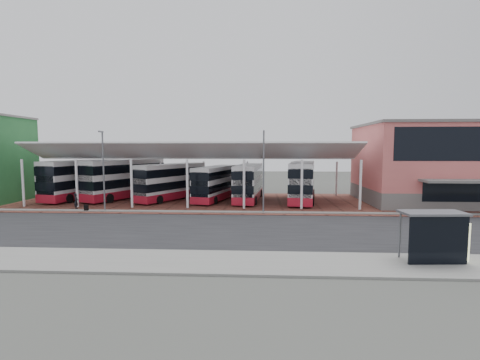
{
  "coord_description": "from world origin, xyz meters",
  "views": [
    {
      "loc": [
        1.49,
        -27.61,
        6.33
      ],
      "look_at": [
        -0.42,
        8.45,
        3.07
      ],
      "focal_mm": 26.0,
      "sensor_mm": 36.0,
      "label": 1
    }
  ],
  "objects_px": {
    "bus_3": "(216,183)",
    "bus_4": "(249,183)",
    "terminal": "(444,163)",
    "bus_0": "(81,179)",
    "bus_2": "(171,182)",
    "pedestrian": "(76,201)",
    "bus_5": "(302,182)",
    "bus_1": "(125,179)",
    "bus_shelter": "(441,231)"
  },
  "relations": [
    {
      "from": "terminal",
      "to": "bus_3",
      "type": "distance_m",
      "value": 26.77
    },
    {
      "from": "bus_2",
      "to": "bus_4",
      "type": "distance_m",
      "value": 9.56
    },
    {
      "from": "bus_0",
      "to": "bus_shelter",
      "type": "distance_m",
      "value": 39.99
    },
    {
      "from": "terminal",
      "to": "bus_5",
      "type": "xyz_separation_m",
      "value": [
        -16.23,
        0.18,
        -2.28
      ]
    },
    {
      "from": "bus_1",
      "to": "bus_2",
      "type": "xyz_separation_m",
      "value": [
        6.16,
        -0.83,
        -0.24
      ]
    },
    {
      "from": "bus_2",
      "to": "bus_5",
      "type": "height_order",
      "value": "bus_5"
    },
    {
      "from": "bus_0",
      "to": "bus_4",
      "type": "xyz_separation_m",
      "value": [
        21.23,
        -0.7,
        -0.24
      ]
    },
    {
      "from": "bus_1",
      "to": "bus_shelter",
      "type": "xyz_separation_m",
      "value": [
        26.79,
        -23.9,
        -0.64
      ]
    },
    {
      "from": "pedestrian",
      "to": "bus_shelter",
      "type": "height_order",
      "value": "bus_shelter"
    },
    {
      "from": "terminal",
      "to": "bus_shelter",
      "type": "relative_size",
      "value": 5.21
    },
    {
      "from": "bus_0",
      "to": "pedestrian",
      "type": "height_order",
      "value": "bus_0"
    },
    {
      "from": "bus_5",
      "to": "pedestrian",
      "type": "relative_size",
      "value": 7.0
    },
    {
      "from": "bus_3",
      "to": "bus_4",
      "type": "height_order",
      "value": "bus_4"
    },
    {
      "from": "pedestrian",
      "to": "bus_2",
      "type": "bearing_deg",
      "value": -58.21
    },
    {
      "from": "bus_5",
      "to": "bus_4",
      "type": "bearing_deg",
      "value": -172.57
    },
    {
      "from": "bus_0",
      "to": "bus_2",
      "type": "bearing_deg",
      "value": 9.44
    },
    {
      "from": "pedestrian",
      "to": "bus_shelter",
      "type": "bearing_deg",
      "value": -128.86
    },
    {
      "from": "terminal",
      "to": "bus_4",
      "type": "relative_size",
      "value": 1.72
    },
    {
      "from": "bus_1",
      "to": "bus_2",
      "type": "relative_size",
      "value": 1.12
    },
    {
      "from": "bus_5",
      "to": "bus_shelter",
      "type": "distance_m",
      "value": 23.14
    },
    {
      "from": "bus_0",
      "to": "bus_4",
      "type": "relative_size",
      "value": 1.12
    },
    {
      "from": "bus_0",
      "to": "bus_4",
      "type": "height_order",
      "value": "bus_0"
    },
    {
      "from": "bus_0",
      "to": "bus_shelter",
      "type": "bearing_deg",
      "value": -24.17
    },
    {
      "from": "bus_4",
      "to": "bus_0",
      "type": "bearing_deg",
      "value": -176.19
    },
    {
      "from": "bus_0",
      "to": "bus_3",
      "type": "height_order",
      "value": "bus_0"
    },
    {
      "from": "bus_2",
      "to": "bus_4",
      "type": "relative_size",
      "value": 0.99
    },
    {
      "from": "terminal",
      "to": "bus_1",
      "type": "distance_m",
      "value": 38.49
    },
    {
      "from": "bus_3",
      "to": "bus_2",
      "type": "bearing_deg",
      "value": -166.98
    },
    {
      "from": "bus_0",
      "to": "bus_5",
      "type": "height_order",
      "value": "bus_0"
    },
    {
      "from": "terminal",
      "to": "bus_4",
      "type": "xyz_separation_m",
      "value": [
        -22.67,
        0.4,
        -2.45
      ]
    },
    {
      "from": "bus_1",
      "to": "pedestrian",
      "type": "bearing_deg",
      "value": -79.47
    },
    {
      "from": "bus_1",
      "to": "bus_2",
      "type": "height_order",
      "value": "bus_1"
    },
    {
      "from": "bus_1",
      "to": "pedestrian",
      "type": "distance_m",
      "value": 8.59
    },
    {
      "from": "bus_shelter",
      "to": "bus_0",
      "type": "bearing_deg",
      "value": 139.94
    },
    {
      "from": "bus_1",
      "to": "bus_4",
      "type": "height_order",
      "value": "bus_1"
    },
    {
      "from": "terminal",
      "to": "bus_1",
      "type": "height_order",
      "value": "terminal"
    },
    {
      "from": "bus_1",
      "to": "bus_4",
      "type": "relative_size",
      "value": 1.12
    },
    {
      "from": "terminal",
      "to": "bus_5",
      "type": "bearing_deg",
      "value": 179.37
    },
    {
      "from": "terminal",
      "to": "bus_2",
      "type": "bearing_deg",
      "value": 178.96
    },
    {
      "from": "bus_5",
      "to": "bus_1",
      "type": "bearing_deg",
      "value": -173.76
    },
    {
      "from": "bus_5",
      "to": "pedestrian",
      "type": "height_order",
      "value": "bus_5"
    },
    {
      "from": "bus_0",
      "to": "bus_2",
      "type": "xyz_separation_m",
      "value": [
        11.67,
        -0.52,
        -0.2
      ]
    },
    {
      "from": "bus_4",
      "to": "bus_5",
      "type": "xyz_separation_m",
      "value": [
        6.44,
        -0.23,
        0.16
      ]
    },
    {
      "from": "terminal",
      "to": "bus_3",
      "type": "height_order",
      "value": "terminal"
    },
    {
      "from": "bus_4",
      "to": "pedestrian",
      "type": "bearing_deg",
      "value": -152.24
    },
    {
      "from": "bus_0",
      "to": "bus_1",
      "type": "distance_m",
      "value": 5.51
    },
    {
      "from": "pedestrian",
      "to": "bus_shelter",
      "type": "xyz_separation_m",
      "value": [
        28.79,
        -15.7,
        0.96
      ]
    },
    {
      "from": "terminal",
      "to": "bus_0",
      "type": "distance_m",
      "value": 43.97
    },
    {
      "from": "bus_1",
      "to": "bus_3",
      "type": "distance_m",
      "value": 11.8
    },
    {
      "from": "bus_2",
      "to": "pedestrian",
      "type": "height_order",
      "value": "bus_2"
    }
  ]
}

